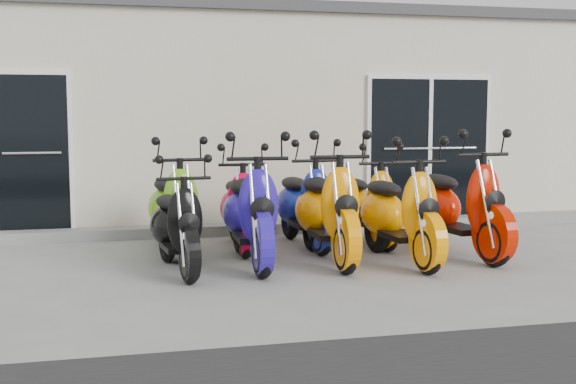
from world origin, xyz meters
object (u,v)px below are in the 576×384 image
Objects in this scene: scooter_front_orange_b at (400,199)px; scooter_front_red at (458,192)px; scooter_front_orange_a at (327,196)px; scooter_back_blue at (304,192)px; scooter_back_green at (173,194)px; scooter_back_yellow at (366,193)px; scooter_front_black at (176,213)px; scooter_back_red at (240,196)px; scooter_front_blue at (250,198)px.

scooter_front_red is (0.85, 0.23, 0.04)m from scooter_front_orange_b.
scooter_front_orange_a reaches higher than scooter_back_blue.
scooter_back_green is at bearing 176.85° from scooter_back_blue.
scooter_front_red is 1.95m from scooter_back_blue.
scooter_back_green is 1.08× the size of scooter_back_yellow.
scooter_back_green is (-1.71, 0.95, -0.04)m from scooter_front_orange_a.
scooter_back_blue is at bearing 141.75° from scooter_front_red.
scooter_front_red is at bearing -22.49° from scooter_back_green.
scooter_back_blue is at bearing 119.83° from scooter_front_orange_b.
scooter_front_red is (3.41, 0.16, 0.12)m from scooter_front_black.
scooter_back_red is at bearing -2.36° from scooter_back_green.
scooter_front_orange_b is 1.01× the size of scooter_back_green.
scooter_front_orange_b is at bearing -172.55° from scooter_front_red.
scooter_back_green is at bearing 150.34° from scooter_front_orange_b.
scooter_back_blue is 0.86m from scooter_back_yellow.
scooter_front_orange_b reaches higher than scooter_back_red.
scooter_front_orange_a is 1.05× the size of scooter_front_orange_b.
scooter_front_orange_a is 1.09× the size of scooter_back_blue.
scooter_front_orange_b is 1.08× the size of scooter_back_red.
scooter_back_red is (0.04, 0.99, -0.08)m from scooter_front_blue.
scooter_front_orange_b is at bearing -97.24° from scooter_back_yellow.
scooter_back_red is (0.84, 0.06, -0.05)m from scooter_back_green.
scooter_back_yellow is at bearing -4.95° from scooter_back_green.
scooter_front_orange_a is 1.06× the size of scooter_back_green.
scooter_front_orange_a is 1.33m from scooter_back_yellow.
scooter_back_green is at bearing 130.93° from scooter_front_blue.
scooter_back_blue is (-0.83, 1.22, -0.03)m from scooter_front_orange_b.
scooter_back_green is (-0.80, 0.93, -0.04)m from scooter_front_blue.
scooter_front_orange_a reaches higher than scooter_back_yellow.
scooter_front_orange_b is at bearing -16.48° from scooter_front_orange_a.
scooter_front_black is 0.85× the size of scooter_front_blue.
scooter_front_orange_b is at bearing -8.97° from scooter_front_black.
scooter_back_yellow is (1.70, 0.01, -0.01)m from scooter_back_red.
scooter_back_blue is (-1.68, 0.99, -0.07)m from scooter_front_red.
scooter_front_blue is (0.85, 0.19, 0.12)m from scooter_front_black.
scooter_front_orange_b reaches higher than scooter_back_blue.
scooter_front_red is 3.50m from scooter_back_green.
scooter_front_red reaches higher than scooter_back_yellow.
scooter_front_blue is 2.01m from scooter_back_yellow.
scooter_back_green reaches higher than scooter_back_red.
scooter_front_red is at bearing -0.39° from scooter_front_blue.
scooter_front_blue is 1.13× the size of scooter_back_yellow.
scooter_back_green is 1.03× the size of scooter_back_blue.
scooter_front_blue is 1.04× the size of scooter_front_orange_b.
scooter_front_red is 1.14× the size of scooter_back_yellow.
scooter_back_green is (0.05, 1.12, 0.08)m from scooter_front_black.
scooter_back_green is 0.85m from scooter_back_red.
scooter_front_orange_b is at bearing -8.32° from scooter_front_blue.
scooter_front_orange_a is at bearing -134.98° from scooter_back_yellow.
scooter_front_red reaches higher than scooter_back_red.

